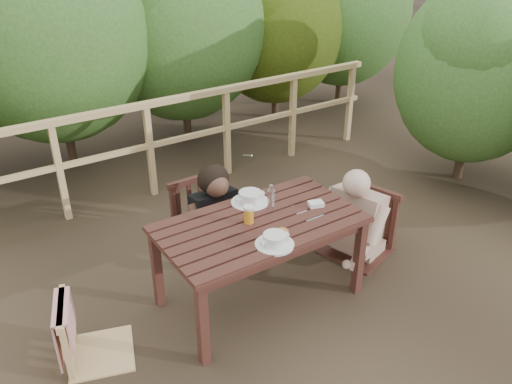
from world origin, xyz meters
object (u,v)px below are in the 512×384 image
woman (205,179)px  chair_right (361,200)px  table (260,261)px  bread_roll (281,233)px  soup_far (250,198)px  bottle (271,199)px  chair_left (92,303)px  beer_glass (249,215)px  chair_far (206,190)px  butter_tub (316,205)px  soup_near (275,240)px  diner_right (365,181)px

woman → chair_right: bearing=138.2°
table → bread_roll: (0.02, -0.23, 0.37)m
soup_far → bread_roll: bearing=-98.4°
table → bottle: bottle is taller
chair_right → woman: woman is taller
chair_right → bread_roll: size_ratio=9.08×
woman → soup_far: (0.05, -0.65, 0.11)m
chair_left → soup_far: bearing=-64.4°
chair_left → beer_glass: chair_left is taller
chair_far → bottle: 0.87m
bread_roll → chair_far: bearing=88.6°
chair_left → chair_far: (1.27, 0.81, 0.08)m
bread_roll → bottle: size_ratio=0.51×
chair_left → butter_tub: (1.69, -0.14, 0.26)m
woman → soup_near: (-0.12, -1.21, 0.10)m
soup_near → soup_far: (0.17, 0.57, 0.00)m
table → butter_tub: bearing=-5.9°
woman → chair_left: bearing=32.8°
chair_far → chair_left: bearing=-147.8°
soup_far → bread_roll: (-0.07, -0.51, -0.02)m
chair_right → woman: 1.33m
woman → bottle: bearing=96.8°
chair_far → bread_roll: chair_far is taller
chair_far → butter_tub: size_ratio=9.34×
soup_near → butter_tub: bearing=23.8°
chair_far → soup_far: 0.66m
woman → beer_glass: (-0.12, -0.89, 0.13)m
soup_far → diner_right: bearing=-13.1°
diner_right → bread_roll: 1.09m
butter_tub → soup_far: bearing=156.1°
chair_far → soup_near: (-0.12, -1.19, 0.20)m
chair_right → soup_near: 1.18m
table → bottle: bearing=29.0°
chair_left → beer_glass: 1.19m
beer_glass → butter_tub: size_ratio=1.29×
table → butter_tub: (0.47, -0.05, 0.36)m
diner_right → butter_tub: size_ratio=12.36×
chair_right → diner_right: 0.17m
bottle → soup_far: bearing=107.2°
chair_left → diner_right: size_ratio=0.64×
table → soup_far: size_ratio=4.97×
table → diner_right: (1.07, 0.05, 0.35)m
table → chair_far: 0.92m
soup_near → woman: bearing=84.2°
beer_glass → chair_far: bearing=82.1°
chair_far → diner_right: size_ratio=0.76×
chair_right → beer_glass: 1.14m
beer_glass → soup_far: bearing=55.4°
chair_right → woman: bearing=-147.9°
diner_right → soup_far: diner_right is taller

